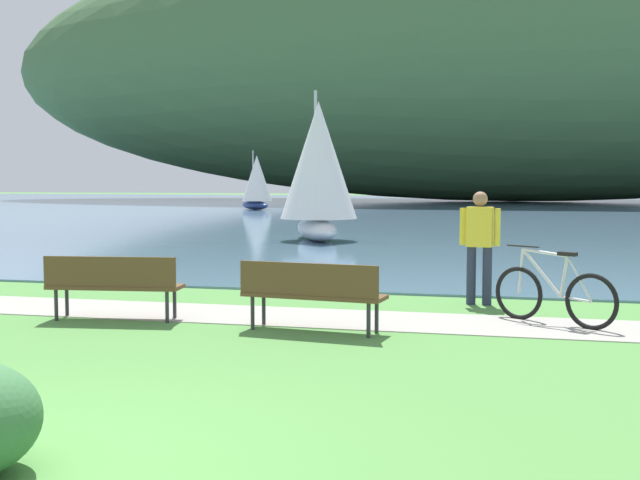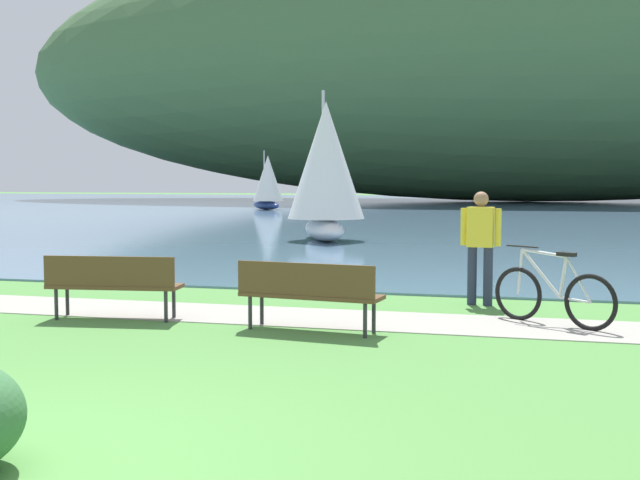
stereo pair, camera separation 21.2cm
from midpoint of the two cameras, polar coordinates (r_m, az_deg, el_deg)
The scene contains 9 objects.
bay_water at distance 52.99m, azimuth 11.26°, elevation 2.23°, with size 180.00×80.00×0.04m, color #5B7F9E.
distant_hillside at distance 70.59m, azimuth 14.81°, elevation 12.53°, with size 92.46×28.00×24.16m, color #42663D.
shoreline_path at distance 11.08m, azimuth -2.36°, elevation -5.45°, with size 60.00×1.50×0.01m, color #A39E93.
park_bench_near_camera at distance 9.87m, azimuth -0.19°, elevation -3.63°, with size 1.85×0.70×0.88m.
park_bench_further_along at distance 11.06m, azimuth -14.05°, elevation -2.90°, with size 1.85×0.70×0.88m.
bicycle_beside_path at distance 10.81m, azimuth 16.82°, elevation -3.78°, with size 1.52×1.00×1.01m.
person_at_shoreline at distance 12.22m, azimuth 11.88°, elevation -0.03°, with size 0.61×0.27×1.71m.
sailboat_nearest_to_shore at distance 49.14m, azimuth -3.63°, elevation 4.17°, with size 2.90×2.92×3.64m.
sailboat_mid_bay at distance 24.04m, azimuth 0.67°, elevation 5.06°, with size 3.00×4.02×4.57m.
Camera 2 is at (3.32, -4.37, 1.89)m, focal length 44.83 mm.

